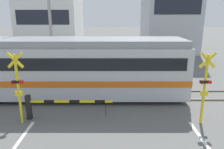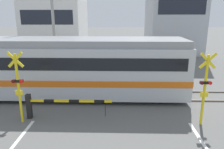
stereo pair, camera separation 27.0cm
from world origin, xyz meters
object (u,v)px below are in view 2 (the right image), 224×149
Objects in this scene: pedestrian at (103,60)px; crossing_signal_right at (205,86)px; commuter_train at (34,66)px; crossing_signal_left at (18,85)px; crossing_barrier_far at (153,73)px; crossing_barrier_near at (50,104)px.

crossing_signal_right is at bearing -60.93° from pedestrian.
commuter_train reaches higher than crossing_signal_left.
crossing_signal_right reaches higher than crossing_barrier_far.
commuter_train is 4.45× the size of crossing_barrier_near.
pedestrian reaches higher than crossing_barrier_near.
crossing_barrier_near is at bearing 176.93° from crossing_signal_right.
crossing_signal_left is at bearing -109.19° from pedestrian.
pedestrian is (1.84, 8.30, 0.28)m from crossing_barrier_near.
commuter_train is at bearing -160.72° from crossing_barrier_far.
crossing_signal_left is at bearing -80.00° from commuter_train.
crossing_signal_left is at bearing -163.01° from crossing_barrier_near.
commuter_train is at bearing 158.63° from crossing_signal_right.
crossing_barrier_near is 1.59m from crossing_signal_left.
pedestrian is (3.01, 8.65, -0.74)m from crossing_signal_left.
crossing_signal_right is at bearing 0.00° from crossing_signal_left.
crossing_signal_left is (0.58, -3.29, -0.04)m from commuter_train.
crossing_signal_left is 7.82m from crossing_signal_right.
crossing_barrier_near is (1.75, -2.93, -1.06)m from commuter_train.
crossing_barrier_near is at bearing 16.99° from crossing_signal_left.
crossing_barrier_far is 1.23× the size of crossing_signal_right.
crossing_barrier_near is 1.23× the size of crossing_signal_left.
crossing_barrier_far is 4.62m from pedestrian.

